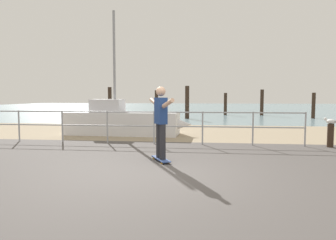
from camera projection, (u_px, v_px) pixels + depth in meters
ground_plane at (150, 189)px, 4.91m from camera, size 24.00×10.00×0.04m
beach_strip at (183, 132)px, 12.83m from camera, size 24.00×6.00×0.04m
sea_surface at (197, 108)px, 40.55m from camera, size 72.00×50.00×0.04m
railing_fence at (107, 122)px, 9.67m from camera, size 12.20×0.05×1.05m
sailboat at (126, 122)px, 11.85m from camera, size 4.98×1.55×4.81m
skateboard at (161, 159)px, 6.96m from camera, size 0.55×0.80×0.08m
skateboarder at (161, 118)px, 6.89m from camera, size 0.76×1.32×1.65m
bollard_short at (330, 136)px, 8.87m from camera, size 0.18×0.18×0.71m
seagull at (331, 121)px, 8.85m from camera, size 0.30×0.44×0.18m
groyne_post_0 at (110, 102)px, 22.00m from camera, size 0.27×0.27×2.19m
groyne_post_1 at (157, 102)px, 25.44m from camera, size 0.29×0.29×2.04m
groyne_post_2 at (187, 102)px, 20.35m from camera, size 0.28×0.28×2.22m
groyne_post_3 at (225, 104)px, 24.29m from camera, size 0.25×0.25×1.80m
groyne_post_4 at (262, 103)px, 23.90m from camera, size 0.27×0.27×2.06m
groyne_post_5 at (313, 106)px, 20.53m from camera, size 0.24×0.24×1.77m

